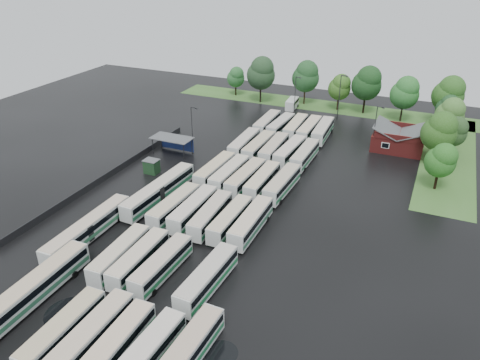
% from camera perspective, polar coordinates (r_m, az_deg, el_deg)
% --- Properties ---
extents(ground, '(160.00, 160.00, 0.00)m').
position_cam_1_polar(ground, '(71.54, -5.40, -5.47)').
color(ground, black).
rests_on(ground, ground).
extents(brick_building, '(10.07, 8.60, 5.39)m').
position_cam_1_polar(brick_building, '(101.90, 18.73, 4.56)').
color(brick_building, maroon).
rests_on(brick_building, ground).
extents(wash_shed, '(8.20, 4.20, 3.58)m').
position_cam_1_polar(wash_shed, '(95.04, -8.18, 4.89)').
color(wash_shed, '#2D2D30').
rests_on(wash_shed, ground).
extents(utility_hut, '(2.70, 2.20, 2.62)m').
position_cam_1_polar(utility_hut, '(88.02, -10.73, 1.66)').
color(utility_hut, '#153419').
rests_on(utility_hut, ground).
extents(grass_strip_north, '(80.00, 10.00, 0.01)m').
position_cam_1_polar(grass_strip_north, '(126.36, 9.90, 8.92)').
color(grass_strip_north, '#3E6E2A').
rests_on(grass_strip_north, ground).
extents(grass_strip_east, '(10.00, 50.00, 0.01)m').
position_cam_1_polar(grass_strip_east, '(102.45, 24.08, 2.58)').
color(grass_strip_east, '#3E6E2A').
rests_on(grass_strip_east, ground).
extents(west_fence, '(0.10, 50.00, 1.20)m').
position_cam_1_polar(west_fence, '(88.45, -15.57, 0.71)').
color(west_fence, '#2D2D30').
rests_on(west_fence, ground).
extents(bus_r0c1, '(2.58, 11.40, 3.16)m').
position_cam_1_polar(bus_r0c1, '(54.93, -20.76, -16.81)').
color(bus_r0c1, silver).
rests_on(bus_r0c1, ground).
extents(bus_r0c2, '(2.65, 11.89, 3.30)m').
position_cam_1_polar(bus_r0c2, '(53.34, -17.62, -17.64)').
color(bus_r0c2, silver).
rests_on(bus_r0c2, ground).
extents(bus_r0c3, '(2.75, 11.66, 3.23)m').
position_cam_1_polar(bus_r0c3, '(51.61, -15.02, -19.11)').
color(bus_r0c3, silver).
rests_on(bus_r0c3, ground).
extents(bus_r0c4, '(2.89, 11.74, 3.24)m').
position_cam_1_polar(bus_r0c4, '(50.06, -11.61, -20.43)').
color(bus_r0c4, silver).
rests_on(bus_r0c4, ground).
extents(bus_r1c0, '(2.89, 11.41, 3.15)m').
position_cam_1_polar(bus_r1c0, '(64.02, -14.41, -8.76)').
color(bus_r1c0, silver).
rests_on(bus_r1c0, ground).
extents(bus_r1c1, '(2.66, 11.37, 3.15)m').
position_cam_1_polar(bus_r1c1, '(62.62, -12.21, -9.38)').
color(bus_r1c1, silver).
rests_on(bus_r1c1, ground).
extents(bus_r1c2, '(2.65, 11.32, 3.14)m').
position_cam_1_polar(bus_r1c2, '(61.06, -9.52, -10.17)').
color(bus_r1c2, silver).
rests_on(bus_r1c2, ground).
extents(bus_r1c4, '(2.92, 11.89, 3.29)m').
position_cam_1_polar(bus_r1c4, '(58.17, -4.01, -11.85)').
color(bus_r1c4, silver).
rests_on(bus_r1c4, ground).
extents(bus_r2c0, '(2.92, 11.80, 3.26)m').
position_cam_1_polar(bus_r2c0, '(73.19, -8.00, -3.18)').
color(bus_r2c0, silver).
rests_on(bus_r2c0, ground).
extents(bus_r2c1, '(2.52, 11.78, 3.28)m').
position_cam_1_polar(bus_r2c1, '(72.04, -5.70, -3.56)').
color(bus_r2c1, silver).
rests_on(bus_r2c1, ground).
extents(bus_r2c2, '(2.95, 11.56, 3.19)m').
position_cam_1_polar(bus_r2c2, '(70.43, -3.61, -4.28)').
color(bus_r2c2, silver).
rests_on(bus_r2c2, ground).
extents(bus_r2c3, '(2.47, 11.26, 3.13)m').
position_cam_1_polar(bus_r2c3, '(69.29, -1.20, -4.83)').
color(bus_r2c3, silver).
rests_on(bus_r2c3, ground).
extents(bus_r2c4, '(2.63, 11.88, 3.30)m').
position_cam_1_polar(bus_r2c4, '(68.46, 1.35, -5.17)').
color(bus_r2c4, silver).
rests_on(bus_r2c4, ground).
extents(bus_r3c0, '(2.80, 11.80, 3.27)m').
position_cam_1_polar(bus_r3c0, '(83.96, -3.06, 1.19)').
color(bus_r3c0, silver).
rests_on(bus_r3c0, ground).
extents(bus_r3c1, '(2.75, 11.84, 3.28)m').
position_cam_1_polar(bus_r3c1, '(82.50, -1.27, 0.74)').
color(bus_r3c1, silver).
rests_on(bus_r3c1, ground).
extents(bus_r3c2, '(2.99, 11.97, 3.31)m').
position_cam_1_polar(bus_r3c2, '(81.15, 0.69, 0.29)').
color(bus_r3c2, silver).
rests_on(bus_r3c2, ground).
extents(bus_r3c3, '(2.49, 11.48, 3.19)m').
position_cam_1_polar(bus_r3c3, '(80.27, 2.73, -0.10)').
color(bus_r3c3, silver).
rests_on(bus_r3c3, ground).
extents(bus_r3c4, '(2.88, 11.85, 3.28)m').
position_cam_1_polar(bus_r3c4, '(79.42, 5.16, -0.46)').
color(bus_r3c4, silver).
rests_on(bus_r3c4, ground).
extents(bus_r4c0, '(2.83, 11.90, 3.29)m').
position_cam_1_polar(bus_r4c0, '(95.23, 0.51, 4.46)').
color(bus_r4c0, silver).
rests_on(bus_r4c0, ground).
extents(bus_r4c1, '(2.68, 11.92, 3.31)m').
position_cam_1_polar(bus_r4c1, '(93.75, 2.31, 4.07)').
color(bus_r4c1, silver).
rests_on(bus_r4c1, ground).
extents(bus_r4c2, '(2.78, 11.87, 3.29)m').
position_cam_1_polar(bus_r4c2, '(93.01, 4.16, 3.82)').
color(bus_r4c2, silver).
rests_on(bus_r4c2, ground).
extents(bus_r4c3, '(3.08, 11.83, 3.26)m').
position_cam_1_polar(bus_r4c3, '(92.11, 6.09, 3.48)').
color(bus_r4c3, silver).
rests_on(bus_r4c3, ground).
extents(bus_r4c4, '(2.55, 11.46, 3.18)m').
position_cam_1_polar(bus_r4c4, '(90.96, 7.91, 3.03)').
color(bus_r4c4, silver).
rests_on(bus_r4c4, ground).
extents(bus_r5c0, '(2.76, 11.89, 3.30)m').
position_cam_1_polar(bus_r5c0, '(106.67, 3.31, 6.93)').
color(bus_r5c0, silver).
rests_on(bus_r5c0, ground).
extents(bus_r5c1, '(2.95, 11.48, 3.17)m').
position_cam_1_polar(bus_r5c1, '(105.66, 4.99, 6.63)').
color(bus_r5c1, silver).
rests_on(bus_r5c1, ground).
extents(bus_r5c2, '(2.84, 11.79, 3.26)m').
position_cam_1_polar(bus_r5c2, '(104.79, 6.79, 6.40)').
color(bus_r5c2, silver).
rests_on(bus_r5c2, ground).
extents(bus_r5c3, '(2.54, 11.80, 3.28)m').
position_cam_1_polar(bus_r5c3, '(104.00, 8.43, 6.14)').
color(bus_r5c3, silver).
rests_on(bus_r5c3, ground).
extents(bus_r5c4, '(3.00, 11.90, 3.29)m').
position_cam_1_polar(bus_r5c4, '(103.65, 10.06, 5.94)').
color(bus_r5c4, silver).
rests_on(bus_r5c4, ground).
extents(artic_bus_west_a, '(2.93, 17.62, 3.26)m').
position_cam_1_polar(artic_bus_west_a, '(61.32, -24.05, -12.23)').
color(artic_bus_west_a, silver).
rests_on(artic_bus_west_a, ground).
extents(artic_bus_west_b, '(3.22, 17.64, 3.26)m').
position_cam_1_polar(artic_bus_west_b, '(78.10, -9.82, -1.27)').
color(artic_bus_west_b, silver).
rests_on(artic_bus_west_b, ground).
extents(artic_bus_west_c, '(2.58, 16.91, 3.13)m').
position_cam_1_polar(artic_bus_west_c, '(70.52, -18.02, -5.68)').
color(artic_bus_west_c, silver).
rests_on(artic_bus_west_c, ground).
extents(minibus, '(2.70, 6.13, 2.61)m').
position_cam_1_polar(minibus, '(122.27, 6.36, 9.25)').
color(minibus, silver).
rests_on(minibus, ground).
extents(tree_north_0, '(4.90, 4.90, 8.11)m').
position_cam_1_polar(tree_north_0, '(132.18, -0.49, 12.46)').
color(tree_north_0, black).
rests_on(tree_north_0, ground).
extents(tree_north_1, '(7.45, 7.45, 12.35)m').
position_cam_1_polar(tree_north_1, '(125.37, 2.62, 12.92)').
color(tree_north_1, black).
rests_on(tree_north_1, ground).
extents(tree_north_2, '(7.03, 7.03, 11.64)m').
position_cam_1_polar(tree_north_2, '(125.03, 8.06, 12.44)').
color(tree_north_2, '#331F14').
rests_on(tree_north_2, ground).
extents(tree_north_3, '(5.65, 5.65, 9.36)m').
position_cam_1_polar(tree_north_3, '(122.09, 12.10, 11.04)').
color(tree_north_3, black).
rests_on(tree_north_3, ground).
extents(tree_north_4, '(7.27, 7.27, 12.04)m').
position_cam_1_polar(tree_north_4, '(120.57, 15.26, 11.36)').
color(tree_north_4, black).
rests_on(tree_north_4, ground).
extents(tree_north_5, '(6.68, 6.68, 11.07)m').
position_cam_1_polar(tree_north_5, '(117.41, 19.51, 10.04)').
color(tree_north_5, black).
rests_on(tree_north_5, ground).
extents(tree_north_6, '(7.17, 7.17, 11.88)m').
position_cam_1_polar(tree_north_6, '(118.21, 24.14, 9.61)').
color(tree_north_6, black).
rests_on(tree_north_6, ground).
extents(tree_east_0, '(5.25, 5.24, 8.67)m').
position_cam_1_polar(tree_east_0, '(85.79, 23.37, 2.26)').
color(tree_east_0, black).
rests_on(tree_east_0, ground).
extents(tree_east_1, '(6.52, 6.52, 10.81)m').
position_cam_1_polar(tree_east_1, '(95.14, 23.19, 5.53)').
color(tree_east_1, '#31221B').
rests_on(tree_east_1, ground).
extents(tree_east_2, '(5.17, 5.17, 8.57)m').
position_cam_1_polar(tree_east_2, '(100.49, 24.68, 5.42)').
color(tree_east_2, black).
rests_on(tree_east_2, ground).
extents(tree_east_3, '(6.01, 6.01, 9.95)m').
position_cam_1_polar(tree_east_3, '(107.89, 24.28, 7.38)').
color(tree_east_3, black).
rests_on(tree_east_3, ground).
extents(tree_east_4, '(5.05, 5.05, 8.36)m').
position_cam_1_polar(tree_east_4, '(115.68, 24.02, 8.10)').
color(tree_east_4, '#2F2212').
rests_on(tree_east_4, ground).
extents(lamp_post_ne, '(1.47, 0.29, 9.56)m').
position_cam_1_polar(lamp_post_ne, '(98.15, 16.21, 6.40)').
color(lamp_post_ne, '#2D2D30').
rests_on(lamp_post_ne, ground).
extents(lamp_post_nw, '(1.50, 0.29, 9.72)m').
position_cam_1_polar(lamp_post_nw, '(93.92, -5.81, 6.50)').
color(lamp_post_nw, '#2D2D30').
rests_on(lamp_post_nw, ground).
extents(lamp_post_back_w, '(1.45, 0.28, 9.39)m').
position_cam_1_polar(lamp_post_back_w, '(117.47, 6.80, 10.54)').
color(lamp_post_back_w, '#2D2D30').
rests_on(lamp_post_back_w, ground).
extents(lamp_post_back_e, '(1.69, 0.33, 10.96)m').
position_cam_1_polar(lamp_post_back_e, '(114.48, 12.11, 10.18)').
color(lamp_post_back_e, '#2D2D30').
rests_on(lamp_post_back_e, ground).
extents(puddle_0, '(5.77, 5.77, 0.01)m').
position_cam_1_polar(puddle_0, '(59.45, -20.05, -15.03)').
color(puddle_0, black).
rests_on(puddle_0, ground).
extents(puddle_1, '(3.30, 3.30, 0.01)m').
position_cam_1_polar(puddle_1, '(53.88, -13.13, -19.09)').
color(puddle_1, black).
rests_on(puddle_1, ground).
extents(puddle_2, '(6.78, 6.78, 0.01)m').
position_cam_1_polar(puddle_2, '(78.37, -8.23, -2.54)').
color(puddle_2, black).
rests_on(puddle_2, ground).
extents(puddle_3, '(3.06, 3.06, 0.01)m').
position_cam_1_polar(puddle_3, '(66.81, -2.20, -7.95)').
color(puddle_3, black).
rests_on(puddle_3, ground).
extents(puddle_4, '(3.57, 3.57, 0.01)m').
position_cam_1_polar(puddle_4, '(51.99, -2.29, -20.33)').
color(puddle_4, black).
rests_on(puddle_4, ground).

